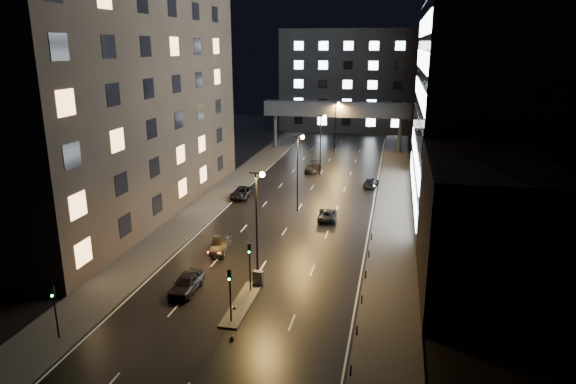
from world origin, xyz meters
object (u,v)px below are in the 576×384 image
object	(u,v)px
car_away_a	(186,283)
car_toward_b	(371,182)
car_away_c	(242,193)
car_away_b	(221,245)
car_away_d	(313,168)
car_toward_a	(327,214)
utility_cabinet	(258,278)

from	to	relation	value
car_away_a	car_toward_b	xyz separation A→B (m)	(14.10, 39.01, -0.15)
car_away_c	car_toward_b	size ratio (longest dim) A/B	1.15
car_away_c	car_toward_b	world-z (taller)	car_away_c
car_away_b	car_away_c	xyz separation A→B (m)	(-3.66, 19.69, -0.00)
car_away_c	car_away_d	distance (m)	19.11
car_away_b	car_toward_a	xyz separation A→B (m)	(9.66, 12.78, -0.09)
car_away_b	car_away_c	size ratio (longest dim) A/B	0.85
car_toward_a	car_away_a	bearing A→B (deg)	62.54
car_away_d	car_toward_b	world-z (taller)	car_away_d
car_away_d	car_toward_a	bearing A→B (deg)	-73.05
car_toward_b	utility_cabinet	xyz separation A→B (m)	(-8.17, -36.58, 0.12)
car_toward_a	utility_cabinet	distance (m)	20.08
car_away_b	car_toward_a	distance (m)	16.02
car_away_a	car_away_c	world-z (taller)	car_away_a
car_away_d	car_toward_b	xyz separation A→B (m)	(10.37, -7.66, -0.07)
car_toward_b	utility_cabinet	world-z (taller)	utility_cabinet
utility_cabinet	car_away_b	bearing A→B (deg)	132.47
car_toward_a	car_away_c	bearing A→B (deg)	-31.56
car_away_d	utility_cabinet	bearing A→B (deg)	-83.59
car_away_a	car_toward_b	distance (m)	41.48
car_away_d	car_away_b	bearing A→B (deg)	-92.31
car_away_c	car_toward_a	distance (m)	15.00
car_away_c	utility_cabinet	distance (m)	28.37
car_toward_a	utility_cabinet	size ratio (longest dim) A/B	3.66
car_away_b	car_toward_b	size ratio (longest dim) A/B	0.97
car_away_a	car_toward_b	bearing A→B (deg)	70.01
car_away_d	car_toward_a	world-z (taller)	car_away_d
car_away_b	car_away_d	bearing A→B (deg)	76.55
car_away_c	car_away_d	bearing A→B (deg)	66.54
car_away_a	utility_cabinet	distance (m)	6.41
car_away_b	car_toward_b	distance (m)	32.84
car_away_a	car_toward_b	size ratio (longest dim) A/B	1.03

